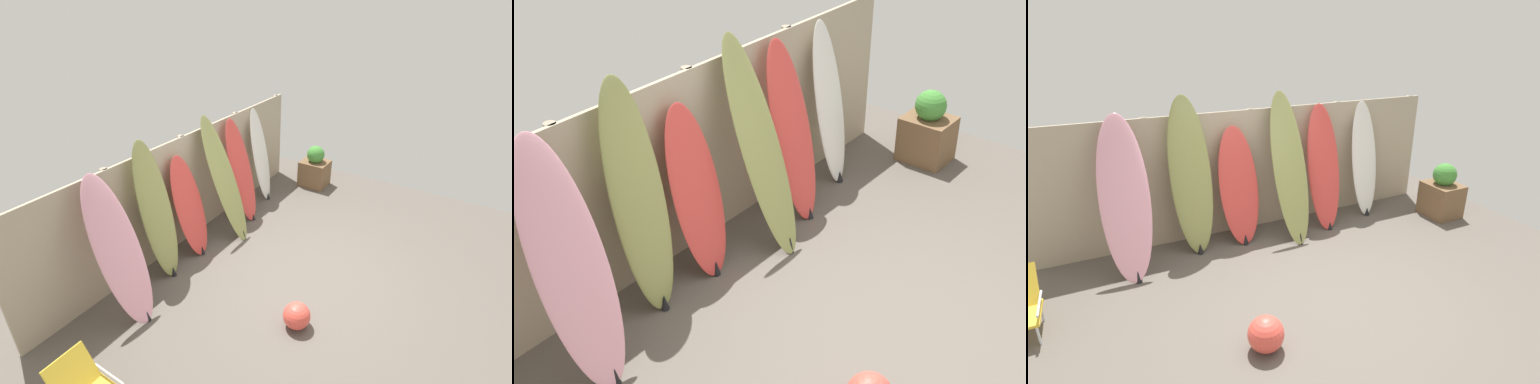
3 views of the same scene
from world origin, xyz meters
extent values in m
plane|color=#5B544C|center=(0.00, 0.00, 0.00)|extent=(7.68, 7.68, 0.00)
cube|color=tan|center=(0.00, 2.00, 0.90)|extent=(6.08, 0.04, 1.80)
cylinder|color=gray|center=(-1.44, 2.04, 0.90)|extent=(0.10, 0.10, 1.80)
cylinder|color=gray|center=(0.00, 2.04, 0.90)|extent=(0.10, 0.10, 1.80)
cylinder|color=gray|center=(1.44, 2.04, 0.90)|extent=(0.10, 0.10, 1.80)
cylinder|color=gray|center=(2.88, 2.04, 0.90)|extent=(0.10, 0.10, 1.80)
ellipsoid|color=pink|center=(-1.82, 1.49, 0.97)|extent=(0.66, 0.85, 1.93)
cone|color=black|center=(-1.82, 1.15, 0.08)|extent=(0.08, 0.08, 0.14)
ellipsoid|color=olive|center=(-0.98, 1.68, 1.05)|extent=(0.54, 0.46, 2.09)
cone|color=black|center=(-0.98, 1.48, 0.08)|extent=(0.08, 0.08, 0.14)
ellipsoid|color=#D13D38|center=(-0.34, 1.66, 0.82)|extent=(0.56, 0.47, 1.63)
cone|color=black|center=(-0.34, 1.46, 0.08)|extent=(0.08, 0.08, 0.14)
ellipsoid|color=olive|center=(0.37, 1.50, 1.03)|extent=(0.53, 0.86, 2.06)
cone|color=black|center=(0.37, 1.15, 0.09)|extent=(0.08, 0.08, 0.17)
ellipsoid|color=#D13D38|center=(0.98, 1.60, 0.92)|extent=(0.57, 0.65, 1.84)
cone|color=black|center=(0.98, 1.35, 0.07)|extent=(0.08, 0.08, 0.11)
ellipsoid|color=white|center=(1.80, 1.72, 0.91)|extent=(0.46, 0.46, 1.82)
cone|color=black|center=(1.80, 1.53, 0.07)|extent=(0.08, 0.08, 0.12)
cube|color=brown|center=(2.89, 1.04, 0.27)|extent=(0.49, 0.56, 0.54)
sphere|color=#438C38|center=(2.89, 1.04, 0.70)|extent=(0.36, 0.36, 0.36)
camera|label=1|loc=(-4.26, -2.08, 3.92)|focal=28.00mm
camera|label=2|loc=(-4.14, -2.21, 4.09)|focal=50.00mm
camera|label=3|loc=(-1.99, -3.26, 2.81)|focal=28.00mm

